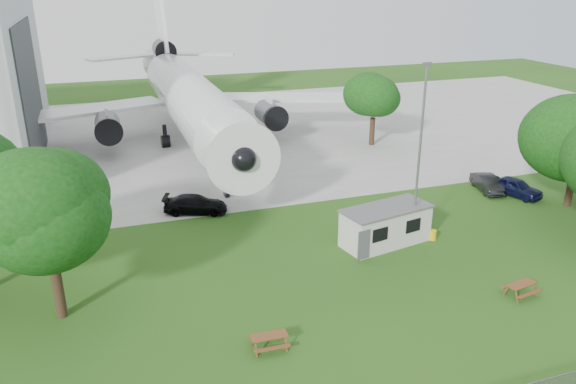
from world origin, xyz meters
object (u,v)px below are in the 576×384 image
object	(u,v)px
airliner	(188,95)
site_cabin	(386,225)
picnic_west	(269,348)
picnic_east	(520,295)

from	to	relation	value
airliner	site_cabin	distance (m)	30.74
site_cabin	picnic_west	bearing A→B (deg)	-141.84
site_cabin	airliner	bearing A→B (deg)	105.71
picnic_west	picnic_east	distance (m)	15.01
airliner	picnic_east	bearing A→B (deg)	-71.93
airliner	picnic_west	xyz separation A→B (m)	(-2.65, -37.92, -5.27)
picnic_east	airliner	bearing A→B (deg)	97.84
site_cabin	picnic_west	xyz separation A→B (m)	(-10.90, -8.57, -1.31)
site_cabin	picnic_east	xyz separation A→B (m)	(4.11, -8.54, -1.31)
picnic_west	picnic_east	size ratio (longest dim) A/B	1.00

